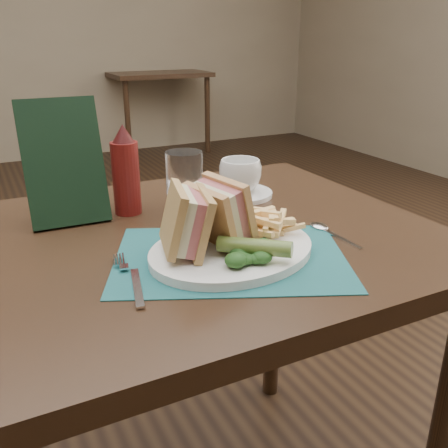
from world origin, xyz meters
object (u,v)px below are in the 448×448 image
Objects in this scene: table_main at (199,391)px; sandwich_half_b at (210,214)px; check_presenter at (64,162)px; plate at (232,250)px; drinking_glass at (185,183)px; sandwich_half_a at (173,221)px; saucer at (240,193)px; ketchup_bottle at (126,170)px; placemat at (230,257)px; coffee_cup at (240,176)px; table_bg_right at (157,112)px.

table_main is 0.46m from sandwich_half_b.
table_main is at bearing -39.06° from check_presenter.
table_main is at bearing 82.19° from plate.
drinking_glass reaches higher than plate.
check_presenter is (-0.23, 0.06, 0.05)m from drinking_glass.
sandwich_half_a is 0.76× the size of saucer.
placemat is at bearing -73.49° from ketchup_bottle.
table_main is 0.49m from coffee_cup.
table_bg_right is 4.84× the size of ketchup_bottle.
ketchup_bottle reaches higher than sandwich_half_a.
saucer is 0.61× the size of check_presenter.
sandwich_half_a is 1.17× the size of coffee_cup.
plate is at bearing -93.04° from drinking_glass.
ketchup_bottle is (-1.37, -3.70, 0.47)m from table_bg_right.
check_presenter reaches higher than table_bg_right.
plate is 0.33m from coffee_cup.
sandwich_half_a is 0.46× the size of check_presenter.
placemat is 3.42× the size of sandwich_half_b.
saucer is at bearing -106.55° from table_bg_right.
sandwich_half_a is 0.39m from saucer.
table_main is 3.00× the size of plate.
sandwich_half_b is 0.34m from saucer.
placemat is 0.32m from ketchup_bottle.
table_bg_right is 3.89m from coffee_cup.
ketchup_bottle is at bearing 153.77° from drinking_glass.
placemat is 0.08m from sandwich_half_b.
check_presenter is at bearing 124.10° from placemat.
placemat is at bearing -63.74° from sandwich_half_b.
ketchup_bottle reaches higher than placemat.
table_main is at bearing -138.70° from coffee_cup.
table_main is 0.40m from placemat.
sandwich_half_b is 0.28m from ketchup_bottle.
table_bg_right is 4.21m from plate.
table_main is 0.45m from drinking_glass.
drinking_glass is (0.11, 0.22, -0.01)m from sandwich_half_a.
plate reaches higher than table_main.
table_main is 4.84× the size of ketchup_bottle.
plate is at bearing -71.77° from ketchup_bottle.
table_main is 7.97× the size of sandwich_half_b.
plate is (0.01, 0.01, 0.01)m from placemat.
placemat is 0.39m from check_presenter.
drinking_glass is (-0.16, -0.05, 0.02)m from coffee_cup.
ketchup_bottle reaches higher than plate.
plate is 0.07m from sandwich_half_b.
coffee_cup reaches higher than plate.
plate is 0.12m from sandwich_half_a.
table_bg_right is 3.89m from saucer.
sandwich_half_a is at bearing -66.05° from check_presenter.
sandwich_half_a is 0.61× the size of ketchup_bottle.
placemat is at bearing -146.42° from plate.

